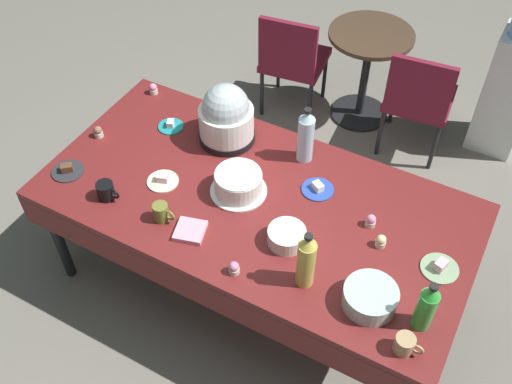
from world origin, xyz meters
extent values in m
plane|color=slate|center=(0.00, 0.00, 0.00)|extent=(9.00, 9.00, 0.00)
cube|color=maroon|center=(0.00, 0.00, 0.73)|extent=(2.20, 1.10, 0.04)
cylinder|color=black|center=(-1.02, -0.47, 0.35)|extent=(0.06, 0.06, 0.71)
cylinder|color=black|center=(-1.02, 0.47, 0.35)|extent=(0.06, 0.06, 0.71)
cylinder|color=black|center=(1.02, 0.47, 0.35)|extent=(0.06, 0.06, 0.71)
cube|color=maroon|center=(0.00, -0.55, 0.62)|extent=(2.20, 0.01, 0.18)
cube|color=maroon|center=(0.00, 0.55, 0.62)|extent=(2.20, 0.01, 0.18)
cylinder|color=silver|center=(-0.10, 0.00, 0.76)|extent=(0.29, 0.29, 0.01)
cylinder|color=white|center=(-0.10, 0.00, 0.82)|extent=(0.24, 0.24, 0.11)
cylinder|color=white|center=(-0.10, 0.00, 0.88)|extent=(0.24, 0.24, 0.01)
cylinder|color=black|center=(-0.36, 0.32, 0.77)|extent=(0.31, 0.31, 0.04)
cylinder|color=white|center=(-0.36, 0.32, 0.87)|extent=(0.30, 0.30, 0.16)
sphere|color=#B2BCC1|center=(-0.36, 0.32, 0.97)|extent=(0.26, 0.26, 0.26)
cylinder|color=#B2C6BC|center=(0.73, -0.31, 0.80)|extent=(0.24, 0.24, 0.09)
cylinder|color=silver|center=(0.26, -0.17, 0.79)|extent=(0.18, 0.18, 0.08)
cylinder|color=beige|center=(-0.48, -0.13, 0.75)|extent=(0.17, 0.17, 0.01)
cube|color=beige|center=(-0.48, -0.13, 0.78)|extent=(0.07, 0.06, 0.04)
cylinder|color=#2D4CB2|center=(0.25, 0.20, 0.75)|extent=(0.17, 0.17, 0.01)
cube|color=white|center=(0.25, 0.20, 0.78)|extent=(0.07, 0.06, 0.04)
cylinder|color=#8CA87F|center=(0.94, 0.02, 0.75)|extent=(0.18, 0.18, 0.01)
cube|color=beige|center=(0.94, 0.02, 0.78)|extent=(0.06, 0.07, 0.05)
cylinder|color=#2D2D33|center=(-0.96, -0.31, 0.75)|extent=(0.17, 0.17, 0.01)
cube|color=brown|center=(-0.96, -0.31, 0.78)|extent=(0.07, 0.07, 0.04)
cylinder|color=teal|center=(-0.69, 0.25, 0.75)|extent=(0.14, 0.14, 0.01)
cube|color=white|center=(-0.69, 0.25, 0.78)|extent=(0.05, 0.06, 0.04)
cylinder|color=beige|center=(0.13, -0.44, 0.77)|extent=(0.05, 0.05, 0.03)
sphere|color=pink|center=(0.13, -0.44, 0.79)|extent=(0.05, 0.05, 0.05)
cylinder|color=beige|center=(-1.00, -0.01, 0.77)|extent=(0.05, 0.05, 0.03)
sphere|color=brown|center=(-1.00, -0.01, 0.79)|extent=(0.05, 0.05, 0.05)
cylinder|color=beige|center=(0.66, 0.02, 0.77)|extent=(0.05, 0.05, 0.03)
sphere|color=beige|center=(0.66, 0.02, 0.79)|extent=(0.05, 0.05, 0.05)
cylinder|color=beige|center=(-0.96, 0.46, 0.77)|extent=(0.05, 0.05, 0.03)
sphere|color=pink|center=(-0.96, 0.46, 0.79)|extent=(0.05, 0.05, 0.05)
cylinder|color=beige|center=(0.57, 0.11, 0.77)|extent=(0.05, 0.05, 0.03)
sphere|color=pink|center=(0.57, 0.11, 0.79)|extent=(0.05, 0.05, 0.05)
cylinder|color=silver|center=(0.08, 0.39, 0.88)|extent=(0.09, 0.09, 0.27)
cone|color=silver|center=(0.08, 0.39, 1.04)|extent=(0.08, 0.08, 0.05)
cylinder|color=black|center=(0.08, 0.39, 1.08)|extent=(0.04, 0.04, 0.02)
cylinder|color=green|center=(0.95, -0.30, 0.86)|extent=(0.08, 0.08, 0.22)
cone|color=green|center=(0.95, -0.30, 0.99)|extent=(0.07, 0.07, 0.05)
cylinder|color=black|center=(0.95, -0.30, 1.03)|extent=(0.04, 0.04, 0.02)
cylinder|color=gold|center=(0.43, -0.33, 0.88)|extent=(0.08, 0.08, 0.26)
cone|color=gold|center=(0.43, -0.33, 1.03)|extent=(0.07, 0.07, 0.05)
cylinder|color=black|center=(0.43, -0.33, 1.07)|extent=(0.04, 0.04, 0.02)
cylinder|color=tan|center=(0.93, -0.45, 0.79)|extent=(0.08, 0.08, 0.09)
torus|color=tan|center=(0.98, -0.45, 0.80)|extent=(0.06, 0.01, 0.06)
cylinder|color=olive|center=(-0.34, -0.34, 0.80)|extent=(0.08, 0.08, 0.10)
torus|color=olive|center=(-0.29, -0.34, 0.80)|extent=(0.06, 0.01, 0.06)
cylinder|color=black|center=(-0.67, -0.35, 0.80)|extent=(0.09, 0.09, 0.09)
torus|color=black|center=(-0.61, -0.35, 0.80)|extent=(0.06, 0.01, 0.06)
cube|color=pink|center=(-0.17, -0.34, 0.76)|extent=(0.17, 0.17, 0.02)
cube|color=maroon|center=(-0.55, 1.62, 0.42)|extent=(0.49, 0.49, 0.05)
cube|color=maroon|center=(-0.52, 1.42, 0.65)|extent=(0.42, 0.09, 0.40)
cylinder|color=black|center=(-0.39, 1.83, 0.20)|extent=(0.03, 0.03, 0.40)
cylinder|color=black|center=(-0.76, 1.78, 0.20)|extent=(0.03, 0.03, 0.40)
cylinder|color=black|center=(-0.34, 1.45, 0.20)|extent=(0.03, 0.03, 0.40)
cylinder|color=black|center=(-0.71, 1.40, 0.20)|extent=(0.03, 0.03, 0.40)
cube|color=maroon|center=(0.40, 1.62, 0.42)|extent=(0.48, 0.48, 0.05)
cube|color=maroon|center=(0.42, 1.42, 0.65)|extent=(0.42, 0.08, 0.40)
cylinder|color=black|center=(0.57, 1.82, 0.20)|extent=(0.03, 0.03, 0.40)
cylinder|color=black|center=(0.19, 1.79, 0.20)|extent=(0.03, 0.03, 0.40)
cylinder|color=black|center=(0.61, 1.44, 0.20)|extent=(0.03, 0.03, 0.40)
cylinder|color=black|center=(0.23, 1.41, 0.20)|extent=(0.03, 0.03, 0.40)
cylinder|color=#473323|center=(-0.05, 1.77, 0.70)|extent=(0.60, 0.60, 0.03)
cylinder|color=black|center=(-0.05, 1.77, 0.35)|extent=(0.06, 0.06, 0.67)
cylinder|color=black|center=(-0.05, 1.77, 0.01)|extent=(0.44, 0.44, 0.02)
cube|color=silver|center=(0.92, 1.93, 0.45)|extent=(0.32, 0.32, 0.90)
camera|label=1|loc=(0.96, -1.77, 2.97)|focal=41.61mm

